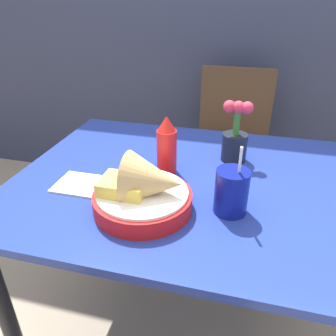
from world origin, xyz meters
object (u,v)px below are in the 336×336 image
(chair_far_window, at_px, (232,134))
(drink_cup, at_px, (231,193))
(food_basket, at_px, (146,191))
(flower_vase, at_px, (235,138))
(ketchup_bottle, at_px, (167,146))

(chair_far_window, xyz_separation_m, drink_cup, (0.06, -1.02, 0.25))
(food_basket, height_order, flower_vase, flower_vase)
(chair_far_window, bearing_deg, flower_vase, -86.61)
(flower_vase, bearing_deg, chair_far_window, 93.39)
(ketchup_bottle, bearing_deg, chair_far_window, 79.35)
(chair_far_window, distance_m, flower_vase, 0.76)
(food_basket, xyz_separation_m, drink_cup, (0.22, 0.05, 0.00))
(food_basket, bearing_deg, chair_far_window, 81.51)
(food_basket, xyz_separation_m, ketchup_bottle, (-0.00, 0.22, 0.03))
(chair_far_window, bearing_deg, drink_cup, -86.77)
(flower_vase, bearing_deg, food_basket, -119.58)
(drink_cup, xyz_separation_m, flower_vase, (-0.02, 0.31, 0.02))
(drink_cup, bearing_deg, ketchup_bottle, 142.20)
(food_basket, bearing_deg, ketchup_bottle, 90.18)
(food_basket, relative_size, flower_vase, 1.26)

